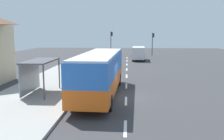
{
  "coord_description": "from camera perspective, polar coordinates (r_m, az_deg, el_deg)",
  "views": [
    {
      "loc": [
        0.32,
        -17.75,
        4.68
      ],
      "look_at": [
        -1.0,
        3.43,
        1.5
      ],
      "focal_mm": 39.85,
      "sensor_mm": 36.0,
      "label": 1
    }
  ],
  "objects": [
    {
      "name": "bus",
      "position": [
        18.53,
        -2.77,
        -0.3
      ],
      "size": [
        2.93,
        11.1,
        3.21
      ],
      "color": "orange",
      "rests_on": "ground"
    },
    {
      "name": "recycling_bin_yellow",
      "position": [
        20.76,
        -9.09,
        -2.77
      ],
      "size": [
        0.52,
        0.52,
        0.95
      ],
      "primitive_type": "cylinder",
      "color": "yellow",
      "rests_on": "sidewalk_platform"
    },
    {
      "name": "traffic_light_near_side",
      "position": [
        52.0,
        9.36,
        6.7
      ],
      "size": [
        0.49,
        0.28,
        4.68
      ],
      "color": "#2D2D2D",
      "rests_on": "ground"
    },
    {
      "name": "lane_stripe_seg_1",
      "position": [
        17.39,
        3.23,
        -7.09
      ],
      "size": [
        0.16,
        2.2,
        0.01
      ],
      "primitive_type": "cube",
      "color": "silver",
      "rests_on": "ground"
    },
    {
      "name": "sidewalk_platform",
      "position": [
        21.36,
        -14.9,
        -4.18
      ],
      "size": [
        6.2,
        30.0,
        0.18
      ],
      "primitive_type": "cube",
      "color": "#999993",
      "rests_on": "ground"
    },
    {
      "name": "recycling_bin_green",
      "position": [
        21.43,
        -8.68,
        -2.4
      ],
      "size": [
        0.52,
        0.52,
        0.95
      ],
      "primitive_type": "cylinder",
      "color": "green",
      "rests_on": "sidewalk_platform"
    },
    {
      "name": "white_van",
      "position": [
        42.79,
        6.09,
        4.0
      ],
      "size": [
        2.22,
        5.28,
        2.3
      ],
      "color": "silver",
      "rests_on": "ground"
    },
    {
      "name": "traffic_light_far_side",
      "position": [
        52.65,
        -0.16,
        7.02
      ],
      "size": [
        0.49,
        0.28,
        4.96
      ],
      "color": "#2D2D2D",
      "rests_on": "ground"
    },
    {
      "name": "bus_shelter",
      "position": [
        19.27,
        -16.93,
        0.44
      ],
      "size": [
        1.8,
        4.0,
        2.5
      ],
      "color": "#4C4C51",
      "rests_on": "sidewalk_platform"
    },
    {
      "name": "lane_stripe_seg_5",
      "position": [
        37.05,
        3.43,
        1.26
      ],
      "size": [
        0.16,
        2.2,
        0.01
      ],
      "primitive_type": "cube",
      "color": "silver",
      "rests_on": "ground"
    },
    {
      "name": "lane_stripe_seg_2",
      "position": [
        22.25,
        3.31,
        -3.62
      ],
      "size": [
        0.16,
        2.2,
        0.01
      ],
      "primitive_type": "cube",
      "color": "silver",
      "rests_on": "ground"
    },
    {
      "name": "ground_plane",
      "position": [
        32.1,
        2.96,
        0.09
      ],
      "size": [
        56.0,
        92.0,
        0.04
      ],
      "primitive_type": "cube",
      "color": "#38383A"
    },
    {
      "name": "lane_stripe_seg_0",
      "position": [
        12.65,
        3.07,
        -13.19
      ],
      "size": [
        0.16,
        2.2,
        0.01
      ],
      "primitive_type": "cube",
      "color": "silver",
      "rests_on": "ground"
    },
    {
      "name": "lane_stripe_seg_3",
      "position": [
        27.15,
        3.37,
        -1.4
      ],
      "size": [
        0.16,
        2.2,
        0.01
      ],
      "primitive_type": "cube",
      "color": "silver",
      "rests_on": "ground"
    },
    {
      "name": "lane_stripe_seg_7",
      "position": [
        46.98,
        3.47,
        2.8
      ],
      "size": [
        0.16,
        2.2,
        0.01
      ],
      "primitive_type": "cube",
      "color": "silver",
      "rests_on": "ground"
    },
    {
      "name": "lane_stripe_seg_6",
      "position": [
        42.01,
        3.46,
        2.12
      ],
      "size": [
        0.16,
        2.2,
        0.01
      ],
      "primitive_type": "cube",
      "color": "silver",
      "rests_on": "ground"
    },
    {
      "name": "sedan_near",
      "position": [
        50.08,
        5.84,
        4.03
      ],
      "size": [
        1.93,
        4.44,
        1.52
      ],
      "color": "black",
      "rests_on": "ground"
    },
    {
      "name": "lane_stripe_seg_4",
      "position": [
        32.09,
        3.41,
        0.13
      ],
      "size": [
        0.16,
        2.2,
        0.01
      ],
      "primitive_type": "cube",
      "color": "silver",
      "rests_on": "ground"
    }
  ]
}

